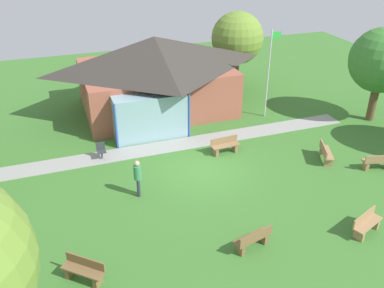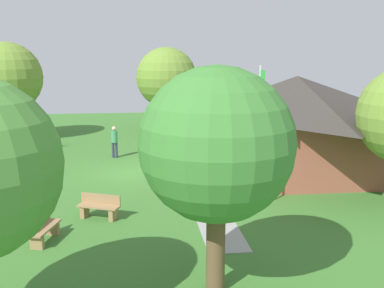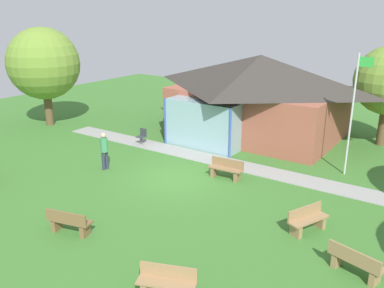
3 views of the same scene
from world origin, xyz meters
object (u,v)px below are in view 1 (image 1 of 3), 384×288
(pavilion, at_px, (155,73))
(flagpole, at_px, (269,70))
(bench_lawn_far_right, at_px, (378,162))
(tree_behind_pavilion_right, at_px, (237,38))
(bench_front_left, at_px, (84,270))
(patio_chair_west, at_px, (101,151))
(bench_mid_right, at_px, (326,153))
(bench_rear_near_path, at_px, (225,146))
(visitor_strolling_lawn, at_px, (138,175))
(tree_east_hedge, at_px, (382,61))
(bench_front_center, at_px, (253,240))
(bench_front_right, at_px, (366,224))

(pavilion, height_order, flagpole, flagpole)
(bench_lawn_far_right, distance_m, tree_behind_pavilion_right, 13.16)
(bench_front_left, distance_m, patio_chair_west, 8.07)
(bench_mid_right, relative_size, tree_behind_pavilion_right, 0.29)
(bench_front_left, relative_size, bench_rear_near_path, 0.93)
(visitor_strolling_lawn, bearing_deg, pavilion, -6.92)
(flagpole, distance_m, bench_rear_near_path, 5.92)
(bench_lawn_far_right, bearing_deg, bench_mid_right, 155.43)
(bench_lawn_far_right, height_order, tree_east_hedge, tree_east_hedge)
(bench_front_center, xyz_separation_m, patio_chair_west, (-4.27, 8.38, 0.01))
(bench_lawn_far_right, distance_m, patio_chair_west, 13.55)
(visitor_strolling_lawn, xyz_separation_m, tree_east_hedge, (14.89, 3.11, 2.63))
(bench_mid_right, xyz_separation_m, tree_east_hedge, (5.42, 3.23, 3.25))
(bench_mid_right, bearing_deg, bench_front_right, 4.21)
(bench_lawn_far_right, bearing_deg, bench_rear_near_path, 163.13)
(bench_rear_near_path, bearing_deg, bench_front_left, 35.24)
(flagpole, distance_m, tree_behind_pavilion_right, 5.41)
(flagpole, height_order, tree_east_hedge, tree_east_hedge)
(pavilion, xyz_separation_m, visitor_strolling_lawn, (-3.17, -8.90, -1.36))
(flagpole, bearing_deg, pavilion, 151.46)
(bench_front_left, distance_m, tree_behind_pavilion_right, 19.81)
(bench_front_left, bearing_deg, bench_mid_right, -120.64)
(bench_front_left, bearing_deg, bench_front_right, -144.95)
(bench_front_center, bearing_deg, tree_east_hedge, 19.30)
(bench_front_left, bearing_deg, pavilion, -73.41)
(pavilion, distance_m, tree_east_hedge, 13.14)
(pavilion, bearing_deg, bench_front_left, -114.54)
(bench_rear_near_path, height_order, visitor_strolling_lawn, visitor_strolling_lawn)
(pavilion, bearing_deg, tree_east_hedge, -26.27)
(bench_front_right, distance_m, bench_lawn_far_right, 5.14)
(bench_front_right, xyz_separation_m, bench_front_left, (-10.50, 1.12, 0.00))
(bench_front_right, distance_m, patio_chair_west, 12.57)
(pavilion, xyz_separation_m, flagpole, (6.01, -3.27, 0.55))
(bench_front_left, height_order, patio_chair_west, patio_chair_west)
(bench_front_center, distance_m, bench_rear_near_path, 7.13)
(bench_lawn_far_right, relative_size, tree_behind_pavilion_right, 0.30)
(tree_behind_pavilion_right, bearing_deg, bench_rear_near_path, -117.34)
(pavilion, height_order, tree_east_hedge, tree_east_hedge)
(bench_front_right, bearing_deg, pavilion, -93.62)
(bench_mid_right, relative_size, bench_lawn_far_right, 0.99)
(flagpole, bearing_deg, bench_lawn_far_right, -73.34)
(tree_east_hedge, bearing_deg, bench_front_left, -157.65)
(pavilion, relative_size, tree_behind_pavilion_right, 1.87)
(bench_front_right, height_order, bench_rear_near_path, same)
(pavilion, relative_size, bench_lawn_far_right, 6.30)
(bench_front_right, bearing_deg, tree_east_hedge, -151.94)
(pavilion, xyz_separation_m, bench_lawn_far_right, (8.19, -10.57, -1.98))
(bench_rear_near_path, xyz_separation_m, tree_east_hedge, (9.85, 0.88, 3.25))
(flagpole, height_order, bench_front_right, flagpole)
(bench_front_right, xyz_separation_m, bench_lawn_far_right, (3.66, 3.61, 0.00))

